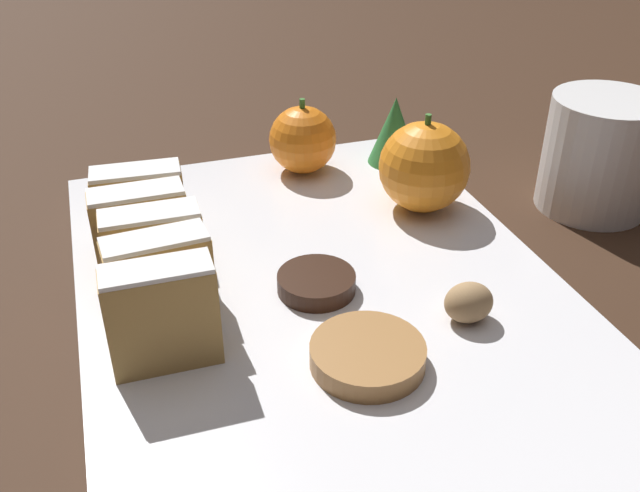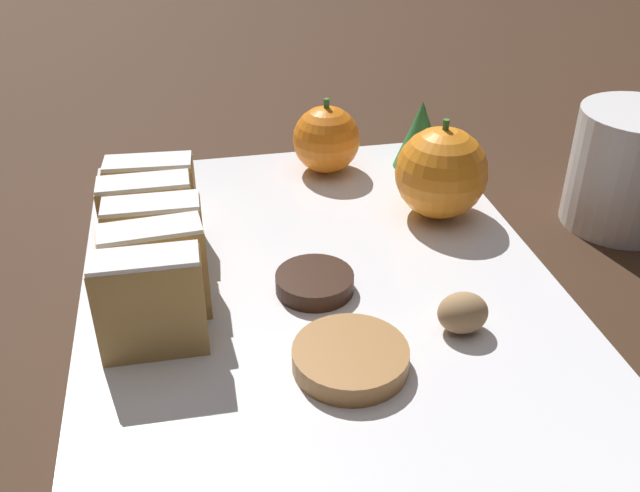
# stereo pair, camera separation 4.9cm
# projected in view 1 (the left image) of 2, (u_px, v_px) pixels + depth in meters

# --- Properties ---
(ground_plane) EXTENTS (6.00, 6.00, 0.00)m
(ground_plane) POSITION_uv_depth(u_px,v_px,m) (320.00, 295.00, 0.51)
(ground_plane) COLOR #382316
(serving_platter) EXTENTS (0.33, 0.45, 0.01)m
(serving_platter) POSITION_uv_depth(u_px,v_px,m) (320.00, 289.00, 0.51)
(serving_platter) COLOR white
(serving_platter) RESTS_ON ground_plane
(stollen_slice_front) EXTENTS (0.06, 0.03, 0.07)m
(stollen_slice_front) POSITION_uv_depth(u_px,v_px,m) (162.00, 316.00, 0.42)
(stollen_slice_front) COLOR tan
(stollen_slice_front) RESTS_ON serving_platter
(stollen_slice_second) EXTENTS (0.07, 0.03, 0.07)m
(stollen_slice_second) POSITION_uv_depth(u_px,v_px,m) (160.00, 284.00, 0.45)
(stollen_slice_second) COLOR tan
(stollen_slice_second) RESTS_ON serving_platter
(stollen_slice_third) EXTENTS (0.07, 0.03, 0.07)m
(stollen_slice_third) POSITION_uv_depth(u_px,v_px,m) (155.00, 257.00, 0.47)
(stollen_slice_third) COLOR tan
(stollen_slice_third) RESTS_ON serving_platter
(stollen_slice_fourth) EXTENTS (0.06, 0.03, 0.07)m
(stollen_slice_fourth) POSITION_uv_depth(u_px,v_px,m) (142.00, 233.00, 0.50)
(stollen_slice_fourth) COLOR tan
(stollen_slice_fourth) RESTS_ON serving_platter
(stollen_slice_fifth) EXTENTS (0.07, 0.03, 0.07)m
(stollen_slice_fifth) POSITION_uv_depth(u_px,v_px,m) (141.00, 211.00, 0.53)
(stollen_slice_fifth) COLOR tan
(stollen_slice_fifth) RESTS_ON serving_platter
(orange_near) EXTENTS (0.06, 0.06, 0.07)m
(orange_near) POSITION_uv_depth(u_px,v_px,m) (303.00, 140.00, 0.65)
(orange_near) COLOR orange
(orange_near) RESTS_ON serving_platter
(orange_far) EXTENTS (0.07, 0.07, 0.08)m
(orange_far) POSITION_uv_depth(u_px,v_px,m) (424.00, 167.00, 0.58)
(orange_far) COLOR orange
(orange_far) RESTS_ON serving_platter
(walnut) EXTENTS (0.03, 0.03, 0.03)m
(walnut) POSITION_uv_depth(u_px,v_px,m) (469.00, 302.00, 0.46)
(walnut) COLOR #9E7A51
(walnut) RESTS_ON serving_platter
(chocolate_cookie) EXTENTS (0.05, 0.05, 0.01)m
(chocolate_cookie) POSITION_uv_depth(u_px,v_px,m) (316.00, 283.00, 0.50)
(chocolate_cookie) COLOR black
(chocolate_cookie) RESTS_ON serving_platter
(gingerbread_cookie) EXTENTS (0.07, 0.07, 0.01)m
(gingerbread_cookie) POSITION_uv_depth(u_px,v_px,m) (361.00, 356.00, 0.43)
(gingerbread_cookie) COLOR #A3703D
(gingerbread_cookie) RESTS_ON serving_platter
(evergreen_sprig) EXTENTS (0.05, 0.05, 0.06)m
(evergreen_sprig) POSITION_uv_depth(u_px,v_px,m) (395.00, 130.00, 0.66)
(evergreen_sprig) COLOR #2D7538
(evergreen_sprig) RESTS_ON serving_platter
(coffee_mug) EXTENTS (0.13, 0.09, 0.10)m
(coffee_mug) POSITION_uv_depth(u_px,v_px,m) (601.00, 154.00, 0.60)
(coffee_mug) COLOR white
(coffee_mug) RESTS_ON ground_plane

